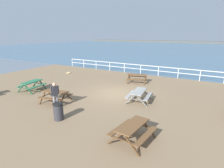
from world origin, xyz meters
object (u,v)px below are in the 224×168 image
picnic_table_corner (137,76)px  picnic_table_far_right (55,94)px  visitor (55,94)px  litter_bin (58,111)px  picnic_table_seaward (139,93)px  picnic_table_far_left (32,84)px  picnic_table_near_left (133,129)px

picnic_table_corner → picnic_table_far_right: bearing=-124.7°
visitor → litter_bin: visitor is taller
picnic_table_corner → visitor: size_ratio=1.29×
picnic_table_seaward → litter_bin: size_ratio=2.10×
picnic_table_seaward → visitor: (-4.00, -3.73, 0.36)m
picnic_table_far_right → picnic_table_corner: size_ratio=0.95×
visitor → picnic_table_corner: bearing=96.5°
picnic_table_far_left → picnic_table_far_right: 3.80m
litter_bin → picnic_table_far_right: bearing=140.0°
picnic_table_near_left → picnic_table_corner: same height
picnic_table_near_left → picnic_table_seaward: (-1.60, 4.62, 0.00)m
picnic_table_seaward → picnic_table_corner: (-2.16, 4.73, 0.00)m
picnic_table_near_left → picnic_table_seaward: bearing=24.3°
litter_bin → picnic_table_seaward: bearing=60.7°
visitor → picnic_table_far_left: bearing=178.5°
picnic_table_far_left → litter_bin: (5.83, -2.71, -0.10)m
picnic_table_far_right → picnic_table_seaward: same height
litter_bin → picnic_table_corner: bearing=86.9°
picnic_table_near_left → picnic_table_far_right: (-6.43, 1.65, 0.00)m
picnic_table_corner → picnic_table_seaward: bearing=-81.1°
picnic_table_near_left → visitor: 5.69m
picnic_table_far_left → visitor: (4.51, -1.67, 0.36)m
picnic_table_seaward → visitor: 5.48m
picnic_table_far_left → litter_bin: 6.43m
picnic_table_seaward → litter_bin: litter_bin is taller
visitor → litter_bin: 1.74m
picnic_table_seaward → picnic_table_corner: bearing=16.3°
picnic_table_far_left → picnic_table_corner: bearing=-51.8°
picnic_table_corner → picnic_table_far_left: bearing=-148.7°
picnic_table_far_left → picnic_table_far_right: same height
picnic_table_near_left → visitor: size_ratio=1.16×
picnic_table_far_left → picnic_table_corner: same height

